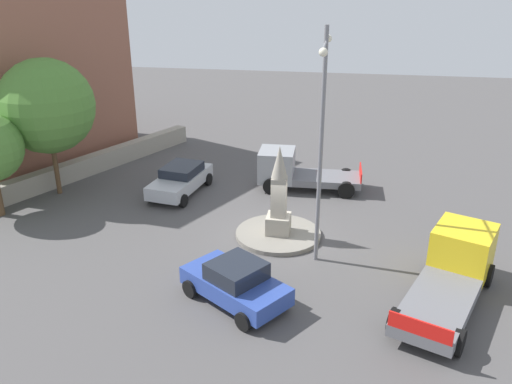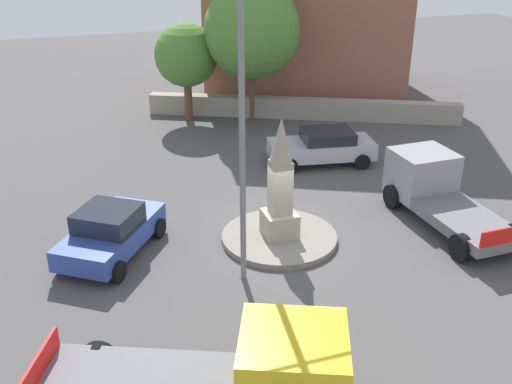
{
  "view_description": "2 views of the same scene",
  "coord_description": "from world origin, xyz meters",
  "px_view_note": "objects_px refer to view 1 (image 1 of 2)",
  "views": [
    {
      "loc": [
        20.4,
        2.47,
        10.67
      ],
      "look_at": [
        0.48,
        -0.89,
        2.2
      ],
      "focal_mm": 37.43,
      "sensor_mm": 36.0,
      "label": 1
    },
    {
      "loc": [
        5.83,
        15.21,
        9.25
      ],
      "look_at": [
        0.79,
        0.02,
        1.82
      ],
      "focal_mm": 41.04,
      "sensor_mm": 36.0,
      "label": 2
    }
  ],
  "objects_px": {
    "car_silver_passing": "(181,179)",
    "car_blue_approaching": "(236,282)",
    "truck_yellow_waiting": "(454,268)",
    "tree_near_wall": "(47,106)",
    "corner_building": "(9,64)",
    "truck_grey_parked_right": "(294,170)",
    "streetlamp": "(322,129)",
    "monument": "(279,197)"
  },
  "relations": [
    {
      "from": "car_silver_passing",
      "to": "car_blue_approaching",
      "type": "xyz_separation_m",
      "value": [
        9.1,
        4.74,
        0.01
      ]
    },
    {
      "from": "car_blue_approaching",
      "to": "truck_yellow_waiting",
      "type": "height_order",
      "value": "truck_yellow_waiting"
    },
    {
      "from": "car_blue_approaching",
      "to": "truck_yellow_waiting",
      "type": "relative_size",
      "value": 0.65
    },
    {
      "from": "car_silver_passing",
      "to": "tree_near_wall",
      "type": "height_order",
      "value": "tree_near_wall"
    },
    {
      "from": "car_blue_approaching",
      "to": "corner_building",
      "type": "height_order",
      "value": "corner_building"
    },
    {
      "from": "truck_grey_parked_right",
      "to": "tree_near_wall",
      "type": "relative_size",
      "value": 0.77
    },
    {
      "from": "streetlamp",
      "to": "car_blue_approaching",
      "type": "distance_m",
      "value": 6.24
    },
    {
      "from": "car_silver_passing",
      "to": "corner_building",
      "type": "relative_size",
      "value": 0.41
    },
    {
      "from": "truck_grey_parked_right",
      "to": "car_silver_passing",
      "type": "bearing_deg",
      "value": -73.61
    },
    {
      "from": "car_silver_passing",
      "to": "truck_yellow_waiting",
      "type": "height_order",
      "value": "truck_yellow_waiting"
    },
    {
      "from": "corner_building",
      "to": "tree_near_wall",
      "type": "xyz_separation_m",
      "value": [
        5.13,
        5.06,
        -1.03
      ]
    },
    {
      "from": "monument",
      "to": "corner_building",
      "type": "bearing_deg",
      "value": -115.57
    },
    {
      "from": "car_blue_approaching",
      "to": "tree_near_wall",
      "type": "bearing_deg",
      "value": -126.32
    },
    {
      "from": "car_silver_passing",
      "to": "corner_building",
      "type": "xyz_separation_m",
      "value": [
        -4.06,
        -11.24,
        4.82
      ]
    },
    {
      "from": "car_silver_passing",
      "to": "truck_grey_parked_right",
      "type": "height_order",
      "value": "truck_grey_parked_right"
    },
    {
      "from": "car_silver_passing",
      "to": "tree_near_wall",
      "type": "xyz_separation_m",
      "value": [
        1.07,
        -6.18,
        3.79
      ]
    },
    {
      "from": "truck_grey_parked_right",
      "to": "corner_building",
      "type": "xyz_separation_m",
      "value": [
        -2.41,
        -16.86,
        4.6
      ]
    },
    {
      "from": "monument",
      "to": "streetlamp",
      "type": "xyz_separation_m",
      "value": [
        1.73,
        1.72,
        3.51
      ]
    },
    {
      "from": "corner_building",
      "to": "car_silver_passing",
      "type": "bearing_deg",
      "value": 70.14
    },
    {
      "from": "car_silver_passing",
      "to": "tree_near_wall",
      "type": "distance_m",
      "value": 7.33
    },
    {
      "from": "car_silver_passing",
      "to": "car_blue_approaching",
      "type": "distance_m",
      "value": 10.25
    },
    {
      "from": "streetlamp",
      "to": "car_blue_approaching",
      "type": "height_order",
      "value": "streetlamp"
    },
    {
      "from": "truck_yellow_waiting",
      "to": "corner_building",
      "type": "height_order",
      "value": "corner_building"
    },
    {
      "from": "truck_yellow_waiting",
      "to": "corner_building",
      "type": "bearing_deg",
      "value": -115.96
    },
    {
      "from": "truck_yellow_waiting",
      "to": "tree_near_wall",
      "type": "height_order",
      "value": "tree_near_wall"
    },
    {
      "from": "car_silver_passing",
      "to": "tree_near_wall",
      "type": "bearing_deg",
      "value": -80.13
    },
    {
      "from": "streetlamp",
      "to": "corner_building",
      "type": "bearing_deg",
      "value": -117.81
    },
    {
      "from": "monument",
      "to": "streetlamp",
      "type": "bearing_deg",
      "value": 44.87
    },
    {
      "from": "corner_building",
      "to": "streetlamp",
      "type": "bearing_deg",
      "value": 62.19
    },
    {
      "from": "monument",
      "to": "tree_near_wall",
      "type": "relative_size",
      "value": 0.57
    },
    {
      "from": "monument",
      "to": "truck_yellow_waiting",
      "type": "height_order",
      "value": "monument"
    },
    {
      "from": "monument",
      "to": "car_blue_approaching",
      "type": "distance_m",
      "value": 5.29
    },
    {
      "from": "car_silver_passing",
      "to": "car_blue_approaching",
      "type": "relative_size",
      "value": 1.08
    },
    {
      "from": "monument",
      "to": "streetlamp",
      "type": "height_order",
      "value": "streetlamp"
    },
    {
      "from": "monument",
      "to": "truck_yellow_waiting",
      "type": "xyz_separation_m",
      "value": [
        3.36,
        6.61,
        -0.82
      ]
    },
    {
      "from": "truck_grey_parked_right",
      "to": "truck_yellow_waiting",
      "type": "bearing_deg",
      "value": 36.06
    },
    {
      "from": "car_silver_passing",
      "to": "truck_yellow_waiting",
      "type": "bearing_deg",
      "value": 58.92
    },
    {
      "from": "streetlamp",
      "to": "truck_grey_parked_right",
      "type": "height_order",
      "value": "streetlamp"
    },
    {
      "from": "monument",
      "to": "streetlamp",
      "type": "relative_size",
      "value": 0.43
    },
    {
      "from": "streetlamp",
      "to": "car_blue_approaching",
      "type": "xyz_separation_m",
      "value": [
        3.39,
        -2.54,
        -4.58
      ]
    },
    {
      "from": "monument",
      "to": "car_blue_approaching",
      "type": "xyz_separation_m",
      "value": [
        5.12,
        -0.82,
        -1.07
      ]
    },
    {
      "from": "car_blue_approaching",
      "to": "truck_grey_parked_right",
      "type": "height_order",
      "value": "truck_grey_parked_right"
    }
  ]
}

